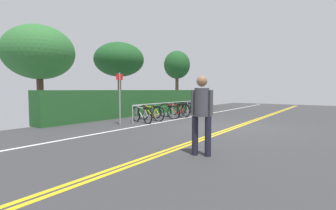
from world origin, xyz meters
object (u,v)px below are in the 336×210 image
object	(u,v)px
bike_rack	(173,106)
tree_near_left	(39,53)
bicycle_1	(151,113)
tree_far_right	(177,65)
pedestrian	(202,110)
bicycle_6	(196,108)
bicycle_2	(164,112)
sign_post_near	(120,93)
tree_mid	(119,60)
bicycle_5	(188,108)
bicycle_0	(142,115)
bicycle_4	(180,109)
bicycle_3	(174,110)

from	to	relation	value
bike_rack	tree_near_left	xyz separation A→B (m)	(-4.76, 4.38, 2.59)
bicycle_1	tree_far_right	size ratio (longest dim) A/B	0.36
bicycle_1	tree_near_left	distance (m)	5.97
pedestrian	bicycle_6	bearing A→B (deg)	29.49
bike_rack	bicycle_2	size ratio (longest dim) A/B	3.78
bicycle_6	sign_post_near	size ratio (longest dim) A/B	0.80
bicycle_1	tree_mid	bearing A→B (deg)	64.02
bike_rack	tree_far_right	world-z (taller)	tree_far_right
bicycle_5	bicycle_6	size ratio (longest dim) A/B	0.99
bicycle_0	tree_mid	distance (m)	6.19
bike_rack	bicycle_0	xyz separation A→B (m)	(-2.59, -0.08, -0.25)
bicycle_1	bicycle_4	size ratio (longest dim) A/B	1.01
bicycle_3	tree_mid	distance (m)	5.44
bicycle_1	pedestrian	xyz separation A→B (m)	(-4.17, -4.89, 0.66)
bicycle_1	bicycle_2	xyz separation A→B (m)	(0.94, -0.13, -0.03)
tree_far_right	bike_rack	bearing A→B (deg)	-148.14
bicycle_4	tree_mid	bearing A→B (deg)	96.41
bicycle_6	tree_near_left	xyz separation A→B (m)	(-7.37, 4.37, 2.86)
bicycle_0	bicycle_2	bearing A→B (deg)	1.10
bike_rack	bicycle_5	distance (m)	1.81
bicycle_4	pedestrian	distance (m)	8.41
bicycle_3	sign_post_near	distance (m)	3.79
bicycle_5	pedestrian	xyz separation A→B (m)	(-7.71, -4.92, 0.67)
bicycle_6	bicycle_1	bearing A→B (deg)	179.20
bicycle_1	tree_mid	distance (m)	5.72
bicycle_6	sign_post_near	distance (m)	6.33
tree_far_right	bicycle_3	bearing A→B (deg)	-147.66
sign_post_near	tree_mid	size ratio (longest dim) A/B	0.48
bicycle_0	tree_far_right	distance (m)	11.17
tree_mid	bicycle_1	bearing A→B (deg)	-115.98
bike_rack	tree_far_right	bearing A→B (deg)	31.86
tree_mid	tree_far_right	distance (m)	6.75
bicycle_3	sign_post_near	xyz separation A→B (m)	(-3.66, 0.24, 0.94)
bicycle_6	tree_far_right	xyz separation A→B (m)	(4.51, 4.40, 3.24)
pedestrian	sign_post_near	size ratio (longest dim) A/B	0.81
bicycle_0	bicycle_5	bearing A→B (deg)	2.59
bike_rack	bicycle_0	distance (m)	2.60
bicycle_4	pedestrian	xyz separation A→B (m)	(-6.78, -4.93, 0.66)
bicycle_2	bike_rack	bearing A→B (deg)	3.42
bicycle_5	tree_far_right	world-z (taller)	tree_far_right
bicycle_6	pedestrian	size ratio (longest dim) A/B	0.98
bicycle_1	sign_post_near	bearing A→B (deg)	177.52
tree_near_left	tree_far_right	xyz separation A→B (m)	(11.88, 0.04, 0.38)
bicycle_1	bicycle_4	xyz separation A→B (m)	(2.61, 0.04, 0.00)
bike_rack	bicycle_4	size ratio (longest dim) A/B	3.59
bike_rack	sign_post_near	size ratio (longest dim) A/B	2.86
bicycle_3	bicycle_5	xyz separation A→B (m)	(1.78, 0.19, -0.01)
bicycle_0	tree_mid	xyz separation A→B (m)	(2.95, 4.52, 3.02)
bicycle_0	pedestrian	world-z (taller)	pedestrian
sign_post_near	tree_far_right	world-z (taller)	tree_far_right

